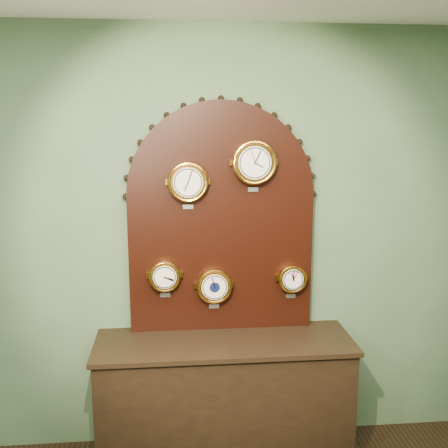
{
  "coord_description": "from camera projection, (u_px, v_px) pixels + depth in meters",
  "views": [
    {
      "loc": [
        -0.31,
        -0.93,
        2.22
      ],
      "look_at": [
        0.0,
        2.25,
        1.58
      ],
      "focal_mm": 42.75,
      "sensor_mm": 36.0,
      "label": 1
    }
  ],
  "objects": [
    {
      "name": "tide_clock",
      "position": [
        292.0,
        279.0,
        3.51
      ],
      "size": [
        0.19,
        0.08,
        0.24
      ],
      "color": "#C48229",
      "rests_on": "display_board"
    },
    {
      "name": "barometer",
      "position": [
        214.0,
        286.0,
        3.47
      ],
      "size": [
        0.23,
        0.08,
        0.28
      ],
      "color": "#C48229",
      "rests_on": "display_board"
    },
    {
      "name": "roman_clock",
      "position": [
        188.0,
        182.0,
        3.32
      ],
      "size": [
        0.25,
        0.08,
        0.3
      ],
      "color": "#C48229",
      "rests_on": "display_board"
    },
    {
      "name": "hygrometer",
      "position": [
        165.0,
        276.0,
        3.42
      ],
      "size": [
        0.2,
        0.08,
        0.26
      ],
      "color": "#C48229",
      "rests_on": "display_board"
    },
    {
      "name": "display_board",
      "position": [
        221.0,
        211.0,
        3.44
      ],
      "size": [
        1.26,
        0.06,
        1.53
      ],
      "color": "black",
      "rests_on": "shop_counter"
    },
    {
      "name": "shop_counter",
      "position": [
        224.0,
        402.0,
        3.47
      ],
      "size": [
        1.6,
        0.5,
        0.8
      ],
      "primitive_type": "cube",
      "color": "black",
      "rests_on": "ground_plane"
    },
    {
      "name": "arabic_clock",
      "position": [
        254.0,
        163.0,
        3.33
      ],
      "size": [
        0.28,
        0.08,
        0.33
      ],
      "color": "#C48229",
      "rests_on": "display_board"
    },
    {
      "name": "wall_back",
      "position": [
        220.0,
        243.0,
        3.53
      ],
      "size": [
        4.0,
        0.0,
        4.0
      ],
      "primitive_type": "plane",
      "rotation": [
        1.57,
        0.0,
        0.0
      ],
      "color": "#4C6646",
      "rests_on": "ground"
    }
  ]
}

